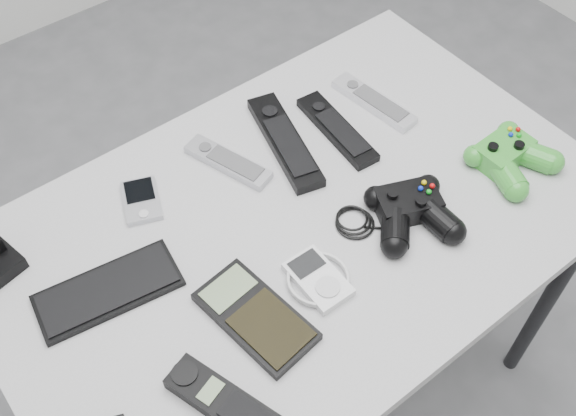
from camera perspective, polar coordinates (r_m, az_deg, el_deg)
floor at (r=1.80m, az=1.73°, el=-13.49°), size 3.50×3.50×0.00m
desk at (r=1.21m, az=0.90°, el=-2.73°), size 1.06×0.68×0.71m
pda_keyboard at (r=1.11m, az=-14.99°, el=-6.72°), size 0.24×0.13×0.01m
pda at (r=1.21m, az=-12.31°, el=0.65°), size 0.09×0.11×0.02m
remote_silver_a at (r=1.24m, az=-5.11°, el=3.95°), size 0.10×0.18×0.02m
remote_black_a at (r=1.27m, az=-0.28°, el=5.73°), size 0.12×0.25×0.02m
remote_black_b at (r=1.29m, az=4.16°, el=6.71°), size 0.07×0.21×0.02m
remote_silver_b at (r=1.36m, az=7.27°, el=8.96°), size 0.07×0.19×0.02m
cordless_handset at (r=0.99m, az=-5.60°, el=-15.97°), size 0.10×0.18×0.03m
calculator at (r=1.05m, az=-2.77°, el=-9.11°), size 0.12×0.20×0.02m
mp3_player at (r=1.08m, az=2.57°, el=-6.00°), size 0.11×0.11×0.02m
controller_black at (r=1.16m, az=10.39°, el=-0.08°), size 0.30×0.24×0.05m
controller_green at (r=1.29m, az=18.27°, el=4.29°), size 0.15×0.16×0.05m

